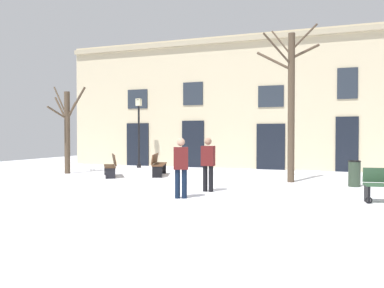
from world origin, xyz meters
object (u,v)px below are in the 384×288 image
tree_foreground (67,127)px  person_by_shop_door (181,165)px  streetlamp (139,125)px  person_crossing_plaza (208,162)px  bench_near_center_tree (158,164)px  litter_bin (354,173)px  bench_by_litter_bin (111,165)px  tree_center (291,101)px

tree_foreground → person_by_shop_door: bearing=-32.9°
streetlamp → person_crossing_plaza: bearing=-49.4°
streetlamp → bench_near_center_tree: bearing=-51.2°
streetlamp → litter_bin: 11.05m
bench_near_center_tree → person_crossing_plaza: 5.06m
person_by_shop_door → litter_bin: bearing=23.5°
streetlamp → bench_by_litter_bin: 4.74m
tree_foreground → streetlamp: tree_foreground is taller
litter_bin → person_by_shop_door: size_ratio=0.53×
tree_foreground → bench_near_center_tree: bearing=7.6°
streetlamp → person_by_shop_door: bearing=-55.9°
streetlamp → bench_near_center_tree: (2.59, -3.21, -1.72)m
streetlamp → person_by_shop_door: 10.22m
tree_center → person_by_shop_door: (-2.28, -4.73, -2.00)m
tree_foreground → bench_near_center_tree: size_ratio=2.02×
tree_foreground → streetlamp: (1.49, 3.76, 0.20)m
tree_center → streetlamp: (-7.96, 3.67, -0.68)m
tree_foreground → tree_center: bearing=0.5°
person_crossing_plaza → bench_near_center_tree: bearing=-46.0°
litter_bin → bench_near_center_tree: bench_near_center_tree is taller
tree_center → tree_foreground: tree_center is taller
tree_center → person_by_shop_door: tree_center is taller
person_crossing_plaza → person_by_shop_door: (-0.28, -1.44, 0.00)m
tree_center → litter_bin: 3.27m
tree_foreground → bench_by_litter_bin: (2.51, -0.53, -1.54)m
bench_near_center_tree → person_by_shop_door: (3.10, -5.18, 0.40)m
bench_near_center_tree → person_crossing_plaza: person_crossing_plaza is taller
streetlamp → bench_near_center_tree: streetlamp is taller
streetlamp → bench_by_litter_bin: (1.02, -4.29, -1.74)m
person_by_shop_door → bench_near_center_tree: bearing=100.6°
tree_foreground → person_by_shop_door: tree_foreground is taller
bench_near_center_tree → person_by_shop_door: bearing=-168.0°
litter_bin → streetlamp: bearing=157.3°
bench_near_center_tree → tree_center: bearing=-113.7°
litter_bin → person_by_shop_door: person_by_shop_door is taller
tree_center → bench_near_center_tree: (-5.38, 0.45, -2.40)m
tree_center → bench_by_litter_bin: tree_center is taller
tree_center → bench_near_center_tree: size_ratio=2.94×
streetlamp → person_crossing_plaza: 9.26m
bench_near_center_tree → person_by_shop_door: 6.05m
litter_bin → bench_by_litter_bin: size_ratio=0.53×
tree_center → bench_near_center_tree: tree_center is taller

